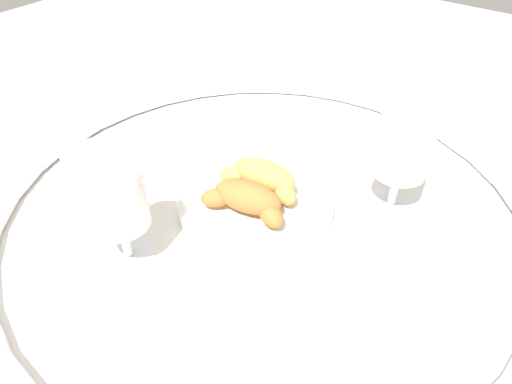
{
  "coord_description": "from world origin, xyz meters",
  "views": [
    {
      "loc": [
        -0.31,
        0.43,
        0.46
      ],
      "look_at": [
        0.01,
        -0.0,
        0.03
      ],
      "focal_mm": 33.82,
      "sensor_mm": 36.0,
      "label": 1
    }
  ],
  "objects_px": {
    "pastry_plate": "(256,202)",
    "sugar_packet": "(292,139)",
    "juice_glass_left": "(402,153)",
    "coffee_cup_near": "(95,170)",
    "coffee_cup_far": "(383,267)",
    "juice_glass_right": "(117,203)",
    "croissant_small": "(246,199)",
    "croissant_large": "(263,177)"
  },
  "relations": [
    {
      "from": "sugar_packet",
      "to": "juice_glass_right",
      "type": "bearing_deg",
      "value": 85.32
    },
    {
      "from": "pastry_plate",
      "to": "juice_glass_right",
      "type": "distance_m",
      "value": 0.21
    },
    {
      "from": "pastry_plate",
      "to": "juice_glass_right",
      "type": "relative_size",
      "value": 1.62
    },
    {
      "from": "juice_glass_left",
      "to": "juice_glass_right",
      "type": "height_order",
      "value": "same"
    },
    {
      "from": "pastry_plate",
      "to": "coffee_cup_far",
      "type": "height_order",
      "value": "coffee_cup_far"
    },
    {
      "from": "croissant_small",
      "to": "coffee_cup_near",
      "type": "xyz_separation_m",
      "value": [
        0.24,
        0.07,
        -0.01
      ]
    },
    {
      "from": "coffee_cup_near",
      "to": "juice_glass_left",
      "type": "xyz_separation_m",
      "value": [
        -0.39,
        -0.23,
        0.07
      ]
    },
    {
      "from": "croissant_large",
      "to": "croissant_small",
      "type": "height_order",
      "value": "same"
    },
    {
      "from": "coffee_cup_far",
      "to": "croissant_small",
      "type": "bearing_deg",
      "value": 3.12
    },
    {
      "from": "pastry_plate",
      "to": "croissant_large",
      "type": "height_order",
      "value": "croissant_large"
    },
    {
      "from": "pastry_plate",
      "to": "sugar_packet",
      "type": "distance_m",
      "value": 0.19
    },
    {
      "from": "croissant_large",
      "to": "juice_glass_left",
      "type": "relative_size",
      "value": 0.98
    },
    {
      "from": "croissant_large",
      "to": "juice_glass_left",
      "type": "xyz_separation_m",
      "value": [
        -0.16,
        -0.1,
        0.05
      ]
    },
    {
      "from": "croissant_small",
      "to": "coffee_cup_far",
      "type": "distance_m",
      "value": 0.2
    },
    {
      "from": "croissant_large",
      "to": "coffee_cup_near",
      "type": "xyz_separation_m",
      "value": [
        0.23,
        0.13,
        -0.01
      ]
    },
    {
      "from": "coffee_cup_near",
      "to": "coffee_cup_far",
      "type": "distance_m",
      "value": 0.45
    },
    {
      "from": "croissant_large",
      "to": "juice_glass_left",
      "type": "height_order",
      "value": "juice_glass_left"
    },
    {
      "from": "coffee_cup_near",
      "to": "sugar_packet",
      "type": "height_order",
      "value": "coffee_cup_near"
    },
    {
      "from": "croissant_large",
      "to": "sugar_packet",
      "type": "xyz_separation_m",
      "value": [
        0.05,
        -0.16,
        -0.04
      ]
    },
    {
      "from": "croissant_small",
      "to": "sugar_packet",
      "type": "xyz_separation_m",
      "value": [
        0.06,
        -0.21,
        -0.04
      ]
    },
    {
      "from": "juice_glass_left",
      "to": "sugar_packet",
      "type": "height_order",
      "value": "juice_glass_left"
    },
    {
      "from": "coffee_cup_near",
      "to": "coffee_cup_far",
      "type": "xyz_separation_m",
      "value": [
        -0.44,
        -0.08,
        0.0
      ]
    },
    {
      "from": "juice_glass_left",
      "to": "sugar_packet",
      "type": "xyz_separation_m",
      "value": [
        0.21,
        -0.06,
        -0.09
      ]
    },
    {
      "from": "juice_glass_right",
      "to": "sugar_packet",
      "type": "bearing_deg",
      "value": -92.81
    },
    {
      "from": "croissant_small",
      "to": "croissant_large",
      "type": "bearing_deg",
      "value": -78.23
    },
    {
      "from": "croissant_large",
      "to": "coffee_cup_far",
      "type": "height_order",
      "value": "croissant_large"
    },
    {
      "from": "croissant_large",
      "to": "juice_glass_left",
      "type": "distance_m",
      "value": 0.2
    },
    {
      "from": "pastry_plate",
      "to": "croissant_large",
      "type": "distance_m",
      "value": 0.04
    },
    {
      "from": "coffee_cup_far",
      "to": "juice_glass_left",
      "type": "xyz_separation_m",
      "value": [
        0.05,
        -0.15,
        0.07
      ]
    },
    {
      "from": "juice_glass_left",
      "to": "sugar_packet",
      "type": "distance_m",
      "value": 0.24
    },
    {
      "from": "pastry_plate",
      "to": "croissant_small",
      "type": "relative_size",
      "value": 1.68
    },
    {
      "from": "coffee_cup_far",
      "to": "coffee_cup_near",
      "type": "bearing_deg",
      "value": 10.7
    },
    {
      "from": "coffee_cup_far",
      "to": "juice_glass_right",
      "type": "bearing_deg",
      "value": 29.28
    },
    {
      "from": "juice_glass_left",
      "to": "sugar_packet",
      "type": "relative_size",
      "value": 2.8
    },
    {
      "from": "croissant_large",
      "to": "juice_glass_right",
      "type": "xyz_separation_m",
      "value": [
        0.07,
        0.2,
        0.05
      ]
    },
    {
      "from": "croissant_small",
      "to": "coffee_cup_far",
      "type": "height_order",
      "value": "croissant_small"
    },
    {
      "from": "coffee_cup_near",
      "to": "juice_glass_right",
      "type": "height_order",
      "value": "juice_glass_right"
    },
    {
      "from": "croissant_small",
      "to": "coffee_cup_near",
      "type": "bearing_deg",
      "value": 16.83
    },
    {
      "from": "croissant_large",
      "to": "coffee_cup_near",
      "type": "height_order",
      "value": "croissant_large"
    },
    {
      "from": "pastry_plate",
      "to": "croissant_large",
      "type": "bearing_deg",
      "value": -77.73
    },
    {
      "from": "croissant_small",
      "to": "juice_glass_right",
      "type": "height_order",
      "value": "juice_glass_right"
    },
    {
      "from": "croissant_small",
      "to": "sugar_packet",
      "type": "height_order",
      "value": "croissant_small"
    }
  ]
}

